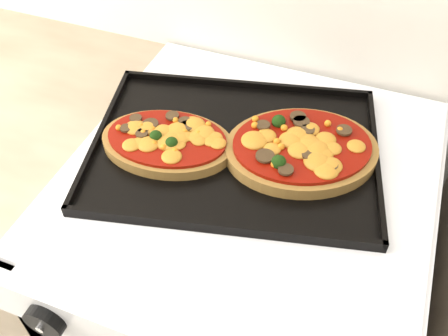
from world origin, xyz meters
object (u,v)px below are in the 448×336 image
at_px(stove, 243,304).
at_px(baking_tray, 235,147).
at_px(pizza_left, 167,141).
at_px(pizza_right, 302,148).

height_order(stove, baking_tray, baking_tray).
bearing_deg(pizza_left, baking_tray, 20.70).
xyz_separation_m(pizza_left, pizza_right, (0.21, 0.06, 0.00)).
height_order(baking_tray, pizza_right, pizza_right).
relative_size(stove, pizza_right, 3.64).
xyz_separation_m(baking_tray, pizza_left, (-0.11, -0.04, 0.01)).
height_order(stove, pizza_left, pizza_left).
distance_m(stove, pizza_right, 0.49).
relative_size(stove, baking_tray, 1.93).
bearing_deg(pizza_right, baking_tray, -168.50).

